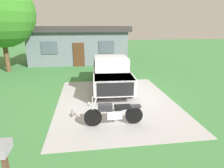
{
  "coord_description": "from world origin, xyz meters",
  "views": [
    {
      "loc": [
        -1.4,
        -8.69,
        3.61
      ],
      "look_at": [
        -0.2,
        0.03,
        0.9
      ],
      "focal_mm": 30.84,
      "sensor_mm": 36.0,
      "label": 1
    }
  ],
  "objects_px": {
    "neighbor_house": "(79,44)",
    "pickup_truck": "(110,72)",
    "motorcycle": "(113,113)",
    "mailbox": "(4,155)"
  },
  "relations": [
    {
      "from": "pickup_truck",
      "to": "neighbor_house",
      "type": "height_order",
      "value": "neighbor_house"
    },
    {
      "from": "motorcycle",
      "to": "pickup_truck",
      "type": "height_order",
      "value": "pickup_truck"
    },
    {
      "from": "motorcycle",
      "to": "pickup_truck",
      "type": "relative_size",
      "value": 0.39
    },
    {
      "from": "motorcycle",
      "to": "neighbor_house",
      "type": "xyz_separation_m",
      "value": [
        -1.53,
        13.61,
        1.32
      ]
    },
    {
      "from": "mailbox",
      "to": "neighbor_house",
      "type": "height_order",
      "value": "neighbor_house"
    },
    {
      "from": "neighbor_house",
      "to": "pickup_truck",
      "type": "bearing_deg",
      "value": -77.38
    },
    {
      "from": "pickup_truck",
      "to": "mailbox",
      "type": "distance_m",
      "value": 8.01
    },
    {
      "from": "mailbox",
      "to": "neighbor_house",
      "type": "xyz_separation_m",
      "value": [
        1.2,
        16.36,
        0.81
      ]
    },
    {
      "from": "motorcycle",
      "to": "mailbox",
      "type": "bearing_deg",
      "value": -134.94
    },
    {
      "from": "pickup_truck",
      "to": "mailbox",
      "type": "xyz_separation_m",
      "value": [
        -3.23,
        -7.33,
        0.03
      ]
    }
  ]
}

